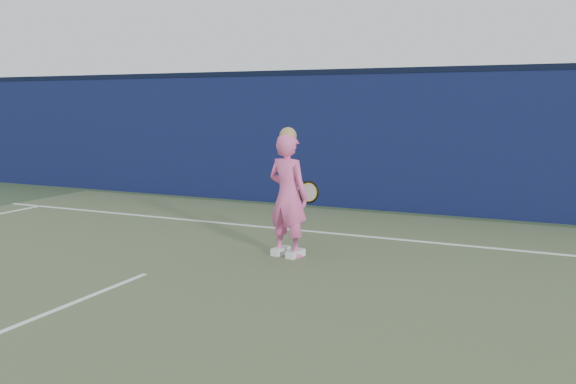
% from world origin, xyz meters
% --- Properties ---
extents(ground, '(80.00, 80.00, 0.00)m').
position_xyz_m(ground, '(0.00, 0.00, 0.00)').
color(ground, '#34492D').
rests_on(ground, ground).
extents(backstop_wall, '(24.00, 0.40, 2.50)m').
position_xyz_m(backstop_wall, '(0.00, 6.50, 1.25)').
color(backstop_wall, '#0C1938').
rests_on(backstop_wall, ground).
extents(wall_cap, '(24.00, 0.42, 0.10)m').
position_xyz_m(wall_cap, '(0.00, 6.50, 2.55)').
color(wall_cap, black).
rests_on(wall_cap, backstop_wall).
extents(player, '(0.65, 0.50, 1.67)m').
position_xyz_m(player, '(1.14, 2.48, 0.80)').
color(player, pink).
rests_on(player, ground).
extents(racket, '(0.55, 0.21, 0.31)m').
position_xyz_m(racket, '(1.23, 2.90, 0.79)').
color(racket, black).
rests_on(racket, ground).
extents(court_lines, '(11.00, 12.04, 0.01)m').
position_xyz_m(court_lines, '(0.00, -0.33, 0.01)').
color(court_lines, white).
rests_on(court_lines, court_surface).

